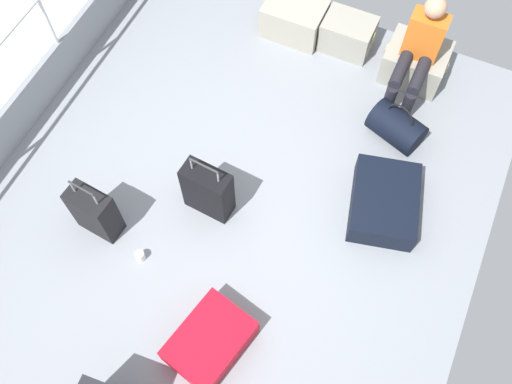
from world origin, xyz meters
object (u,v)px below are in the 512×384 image
object	(u,v)px
cargo_crate_1	(348,34)
suitcase_1	(95,212)
suitcase_4	(210,341)
duffel_bag	(396,127)
passenger_seated	(419,50)
paper_cup	(140,256)
cargo_crate_2	(415,62)
cargo_crate_0	(294,19)
suitcase_0	(384,202)
suitcase_2	(208,191)

from	to	relation	value
cargo_crate_1	suitcase_1	world-z (taller)	suitcase_1
suitcase_4	duffel_bag	xyz separation A→B (m)	(0.71, 2.51, 0.05)
cargo_crate_1	passenger_seated	size ratio (longest dim) A/B	0.51
paper_cup	cargo_crate_2	bearing A→B (deg)	62.30
suitcase_1	paper_cup	size ratio (longest dim) A/B	7.23
suitcase_1	duffel_bag	bearing A→B (deg)	43.75
cargo_crate_0	cargo_crate_2	xyz separation A→B (m)	(1.32, -0.03, 0.00)
cargo_crate_0	paper_cup	distance (m)	2.94
cargo_crate_0	cargo_crate_1	xyz separation A→B (m)	(0.58, 0.04, -0.01)
suitcase_1	suitcase_4	world-z (taller)	suitcase_1
cargo_crate_2	duffel_bag	distance (m)	0.80
passenger_seated	paper_cup	distance (m)	3.16
cargo_crate_1	duffel_bag	size ratio (longest dim) A/B	0.95
cargo_crate_1	suitcase_0	distance (m)	1.92
suitcase_0	paper_cup	distance (m)	2.19
suitcase_4	duffel_bag	size ratio (longest dim) A/B	1.30
cargo_crate_0	cargo_crate_2	size ratio (longest dim) A/B	1.04
suitcase_1	suitcase_4	xyz separation A→B (m)	(1.35, -0.54, -0.17)
suitcase_2	duffel_bag	world-z (taller)	suitcase_2
suitcase_1	passenger_seated	bearing A→B (deg)	52.49
duffel_bag	paper_cup	bearing A→B (deg)	-127.19
cargo_crate_1	suitcase_4	bearing A→B (deg)	-88.26
suitcase_0	paper_cup	size ratio (longest dim) A/B	8.77
cargo_crate_2	suitcase_1	bearing A→B (deg)	-125.67
cargo_crate_2	suitcase_4	world-z (taller)	cargo_crate_2
duffel_bag	suitcase_4	bearing A→B (deg)	-105.78
suitcase_0	suitcase_1	size ratio (longest dim) A/B	1.21
cargo_crate_1	cargo_crate_2	world-z (taller)	cargo_crate_2
passenger_seated	cargo_crate_0	bearing A→B (deg)	170.77
cargo_crate_2	suitcase_0	world-z (taller)	cargo_crate_2
cargo_crate_2	suitcase_4	size ratio (longest dim) A/B	0.83
cargo_crate_0	duffel_bag	xyz separation A→B (m)	(1.40, -0.83, -0.02)
passenger_seated	suitcase_4	bearing A→B (deg)	-101.54
cargo_crate_0	passenger_seated	xyz separation A→B (m)	(1.32, -0.22, 0.37)
paper_cup	suitcase_4	bearing A→B (deg)	-25.17
cargo_crate_0	duffel_bag	world-z (taller)	duffel_bag
suitcase_4	duffel_bag	distance (m)	2.61
suitcase_0	suitcase_4	distance (m)	1.93
cargo_crate_1	cargo_crate_2	xyz separation A→B (m)	(0.74, -0.08, 0.01)
duffel_bag	suitcase_1	bearing A→B (deg)	-136.25
cargo_crate_0	suitcase_1	distance (m)	2.89
suitcase_0	cargo_crate_1	bearing A→B (deg)	120.14
suitcase_2	suitcase_0	bearing A→B (deg)	23.29
cargo_crate_2	duffel_bag	size ratio (longest dim) A/B	1.08
duffel_bag	cargo_crate_0	bearing A→B (deg)	149.12
cargo_crate_0	suitcase_2	size ratio (longest dim) A/B	0.89
cargo_crate_0	cargo_crate_1	world-z (taller)	cargo_crate_0
cargo_crate_0	passenger_seated	bearing A→B (deg)	-9.23
suitcase_2	suitcase_4	distance (m)	1.27
cargo_crate_0	suitcase_2	distance (m)	2.23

